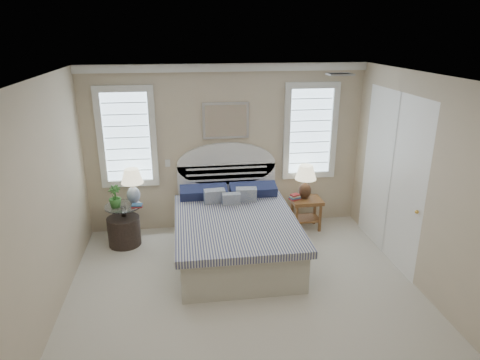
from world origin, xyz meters
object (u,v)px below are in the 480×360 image
(bed, at_px, (234,230))
(lamp_right, at_px, (306,178))
(side_table_left, at_px, (124,220))
(lamp_left, at_px, (132,182))
(floor_pot, at_px, (124,231))
(nightstand_right, at_px, (306,207))

(bed, bearing_deg, lamp_right, 30.52)
(side_table_left, bearing_deg, lamp_left, 37.20)
(lamp_right, bearing_deg, side_table_left, -176.79)
(lamp_left, bearing_deg, floor_pot, -132.89)
(lamp_left, xyz_separation_m, lamp_right, (2.78, 0.05, -0.09))
(bed, bearing_deg, floor_pot, 162.28)
(floor_pot, distance_m, lamp_right, 3.02)
(side_table_left, relative_size, lamp_left, 1.14)
(side_table_left, relative_size, nightstand_right, 1.19)
(lamp_right, bearing_deg, bed, -149.48)
(bed, xyz_separation_m, nightstand_right, (1.30, 0.69, 0.00))
(floor_pot, height_order, lamp_right, lamp_right)
(side_table_left, bearing_deg, nightstand_right, 1.94)
(side_table_left, distance_m, lamp_left, 0.61)
(bed, relative_size, floor_pot, 4.57)
(bed, relative_size, lamp_left, 4.12)
(floor_pot, xyz_separation_m, lamp_left, (0.17, 0.18, 0.74))
(bed, xyz_separation_m, lamp_left, (-1.49, 0.71, 0.58))
(lamp_left, bearing_deg, side_table_left, -142.80)
(bed, height_order, lamp_left, bed)
(side_table_left, bearing_deg, lamp_right, 3.21)
(nightstand_right, bearing_deg, floor_pot, -176.88)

